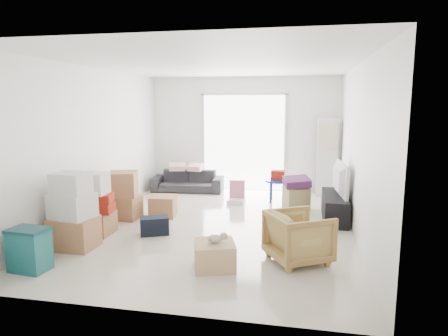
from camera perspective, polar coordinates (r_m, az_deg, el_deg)
room_shell at (r=6.70m, az=-0.93°, el=3.01°), size 4.98×6.48×3.18m
sliding_door at (r=9.62m, az=2.81°, el=4.24°), size 2.10×0.04×2.33m
ac_tower at (r=9.25m, az=14.53°, el=1.46°), size 0.45×0.30×1.75m
tv_console at (r=7.51m, az=15.51°, el=-5.38°), size 0.41×1.35×0.45m
television at (r=7.44m, az=15.61°, el=-3.20°), size 0.69×1.08×0.13m
sofa at (r=9.56m, az=-5.23°, el=-1.37°), size 1.71×0.61×0.66m
pillow_left at (r=9.60m, az=-6.69°, el=0.98°), size 0.42×0.36×0.11m
pillow_right at (r=9.48m, az=-4.06°, el=0.91°), size 0.37×0.32×0.11m
armchair at (r=5.40m, az=10.62°, el=-9.31°), size 0.95×0.96×0.74m
storage_bins at (r=5.62m, az=-26.05°, el=-10.41°), size 0.50×0.37×0.55m
box_stack_a at (r=6.15m, az=-20.76°, el=-6.25°), size 0.63×0.55×1.11m
box_stack_b at (r=6.70m, az=-17.83°, el=-5.43°), size 0.57×0.49×0.99m
box_stack_c at (r=7.47m, az=-14.24°, el=-3.87°), size 0.60×0.60×0.86m
loose_box at (r=7.52m, az=-8.69°, el=-5.41°), size 0.51×0.51×0.38m
duffel_bag at (r=6.54m, az=-9.91°, el=-8.11°), size 0.51×0.42×0.28m
ottoman at (r=8.04m, az=10.26°, el=-4.27°), size 0.57×0.57×0.44m
blanket at (r=7.98m, az=10.32°, el=-2.24°), size 0.59×0.59×0.14m
kids_table at (r=8.54m, az=7.68°, el=-1.60°), size 0.55×0.55×0.67m
toy_walker at (r=8.44m, az=1.80°, el=-4.12°), size 0.36×0.31×0.47m
wood_crate at (r=5.19m, az=-1.34°, el=-12.34°), size 0.63×0.63×0.33m
plush_bunny at (r=5.11m, az=-1.01°, el=-9.97°), size 0.26×0.15×0.13m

